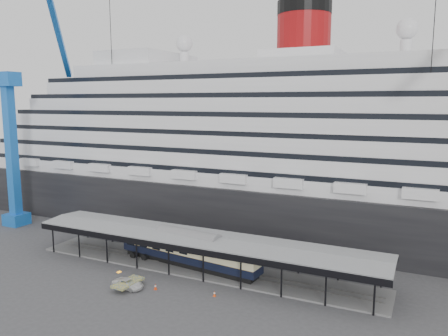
{
  "coord_description": "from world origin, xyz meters",
  "views": [
    {
      "loc": [
        30.84,
        -51.12,
        25.34
      ],
      "look_at": [
        2.77,
        8.0,
        15.41
      ],
      "focal_mm": 35.0,
      "sensor_mm": 36.0,
      "label": 1
    }
  ],
  "objects": [
    {
      "name": "ground",
      "position": [
        0.0,
        0.0,
        0.0
      ],
      "size": [
        200.0,
        200.0,
        0.0
      ],
      "primitive_type": "plane",
      "color": "#3C3C3E",
      "rests_on": "ground"
    },
    {
      "name": "cruise_ship",
      "position": [
        0.05,
        32.0,
        18.35
      ],
      "size": [
        130.0,
        30.0,
        43.9
      ],
      "color": "black",
      "rests_on": "ground"
    },
    {
      "name": "platform_canopy",
      "position": [
        0.0,
        5.0,
        2.36
      ],
      "size": [
        56.0,
        9.18,
        5.3
      ],
      "color": "slate",
      "rests_on": "ground"
    },
    {
      "name": "crane_blue",
      "position": [
        -45.11,
        10.62,
        19.96
      ],
      "size": [
        22.63,
        19.19,
        47.6
      ],
      "color": "blue",
      "rests_on": "ground"
    },
    {
      "name": "port_truck",
      "position": [
        -5.45,
        -5.44,
        0.63
      ],
      "size": [
        4.69,
        2.42,
        1.27
      ],
      "primitive_type": "imported",
      "rotation": [
        0.0,
        0.0,
        1.5
      ],
      "color": "silver",
      "rests_on": "ground"
    },
    {
      "name": "pullman_carriage",
      "position": [
        -1.91,
        5.0,
        2.89
      ],
      "size": [
        24.69,
        5.96,
        24.04
      ],
      "rotation": [
        0.0,
        0.0,
        -0.12
      ],
      "color": "black",
      "rests_on": "ground"
    },
    {
      "name": "traffic_cone_left",
      "position": [
        -6.46,
        -2.89,
        0.41
      ],
      "size": [
        0.47,
        0.47,
        0.83
      ],
      "rotation": [
        0.0,
        0.0,
        -0.12
      ],
      "color": "#FA4E0D",
      "rests_on": "ground"
    },
    {
      "name": "traffic_cone_mid",
      "position": [
        -1.8,
        -4.21,
        0.4
      ],
      "size": [
        0.54,
        0.54,
        0.81
      ],
      "rotation": [
        0.0,
        0.0,
        0.37
      ],
      "color": "red",
      "rests_on": "ground"
    },
    {
      "name": "traffic_cone_right",
      "position": [
        6.44,
        -2.66,
        0.37
      ],
      "size": [
        0.4,
        0.4,
        0.74
      ],
      "rotation": [
        0.0,
        0.0,
        0.05
      ],
      "color": "#EF470D",
      "rests_on": "ground"
    }
  ]
}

